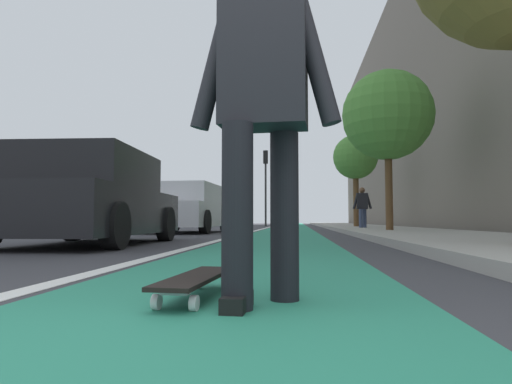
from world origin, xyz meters
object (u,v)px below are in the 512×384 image
object	(u,v)px
parked_car_near	(90,200)
pedestrian_distant	(362,206)
parked_car_mid	(188,209)
traffic_light	(266,174)
street_tree_far	(355,158)
street_tree_mid	(387,116)
skater_person	(263,103)
skateboard	(196,280)

from	to	relation	value
parked_car_near	pedestrian_distant	distance (m)	10.81
parked_car_mid	traffic_light	size ratio (longest dim) A/B	0.94
street_tree_far	street_tree_mid	bearing A→B (deg)	180.00
traffic_light	street_tree_mid	world-z (taller)	traffic_light
skater_person	parked_car_near	distance (m)	5.67
skateboard	pedestrian_distant	world-z (taller)	pedestrian_distant
pedestrian_distant	parked_car_mid	bearing A→B (deg)	114.18
parked_car_near	street_tree_mid	xyz separation A→B (m)	(5.61, -5.82, 2.58)
parked_car_mid	street_tree_far	size ratio (longest dim) A/B	1.09
skater_person	street_tree_mid	xyz separation A→B (m)	(10.33, -2.69, 2.35)
skater_person	pedestrian_distant	xyz separation A→B (m)	(13.94, -2.49, -0.05)
skateboard	parked_car_mid	size ratio (longest dim) A/B	0.19
parked_car_mid	traffic_light	world-z (taller)	traffic_light
skater_person	parked_car_mid	distance (m)	11.83
skater_person	parked_car_near	size ratio (longest dim) A/B	0.40
parked_car_near	street_tree_far	size ratio (longest dim) A/B	1.01
parked_car_near	pedestrian_distant	size ratio (longest dim) A/B	2.62
traffic_light	street_tree_mid	bearing A→B (deg)	-163.11
skateboard	traffic_light	world-z (taller)	traffic_light
skater_person	traffic_light	bearing A→B (deg)	3.99
parked_car_near	traffic_light	bearing A→B (deg)	-3.98
skater_person	street_tree_far	xyz separation A→B (m)	(17.06, -2.69, 2.12)
parked_car_near	parked_car_mid	size ratio (longest dim) A/B	0.93
pedestrian_distant	traffic_light	bearing A→B (deg)	21.10
skater_person	pedestrian_distant	bearing A→B (deg)	-10.13
skater_person	parked_car_near	world-z (taller)	skater_person
street_tree_mid	skateboard	bearing A→B (deg)	163.42
traffic_light	pedestrian_distant	distance (m)	11.96
skater_person	parked_car_mid	bearing A→B (deg)	15.74
skater_person	pedestrian_distant	size ratio (longest dim) A/B	1.05
skateboard	traffic_light	size ratio (longest dim) A/B	0.18
parked_car_mid	skater_person	bearing A→B (deg)	-164.26
skater_person	traffic_light	xyz separation A→B (m)	(24.89, 1.74, 2.26)
traffic_light	pedestrian_distant	world-z (taller)	traffic_light
skateboard	street_tree_far	xyz separation A→B (m)	(16.92, -3.03, 2.97)
parked_car_near	pedestrian_distant	bearing A→B (deg)	-31.40
traffic_light	street_tree_mid	distance (m)	15.22
street_tree_mid	street_tree_far	xyz separation A→B (m)	(6.74, -0.00, -0.23)
parked_car_mid	traffic_light	distance (m)	13.81
parked_car_mid	traffic_light	xyz separation A→B (m)	(13.51, -1.47, 2.47)
traffic_light	street_tree_far	xyz separation A→B (m)	(-7.83, -4.42, -0.14)
parked_car_near	parked_car_mid	world-z (taller)	parked_car_mid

